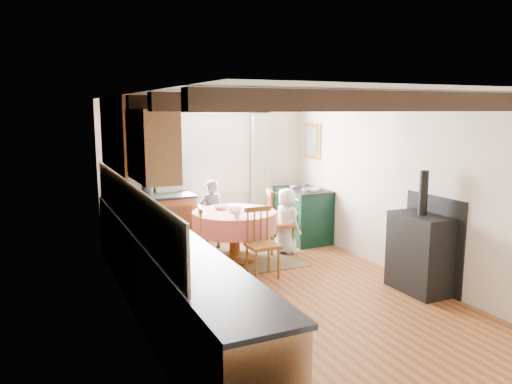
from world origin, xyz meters
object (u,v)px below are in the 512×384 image
cast_iron_stove (421,232)px  child_far (211,215)px  chair_right (281,221)px  chair_near (263,243)px  dining_table (235,236)px  chair_left (190,237)px  cup (237,214)px  aga_range (303,214)px  child_right (287,221)px

cast_iron_stove → child_far: cast_iron_stove is taller
child_far → chair_right: bearing=140.5°
chair_near → chair_right: (0.75, 0.92, 0.03)m
dining_table → chair_left: 0.70m
chair_near → chair_right: bearing=51.6°
child_far → cup: size_ratio=10.40×
aga_range → cup: aga_range is taller
dining_table → child_far: child_far is taller
dining_table → child_far: bearing=98.2°
dining_table → chair_right: (0.82, 0.09, 0.13)m
chair_near → chair_left: bearing=134.7°
chair_left → aga_range: bearing=119.2°
aga_range → cast_iron_stove: (0.11, -2.69, 0.30)m
cast_iron_stove → dining_table: bearing=127.2°
cast_iron_stove → child_right: 2.28m
chair_left → chair_right: size_ratio=0.87×
chair_right → child_far: 1.13m
aga_range → child_right: 0.82m
chair_left → chair_right: (1.52, 0.11, 0.07)m
chair_near → chair_right: chair_right is taller
chair_near → child_right: child_right is taller
cast_iron_stove → child_far: (-1.72, 2.86, -0.19)m
aga_range → cast_iron_stove: 2.71m
chair_near → child_far: 1.57m
chair_left → cast_iron_stove: 3.14m
chair_right → cast_iron_stove: (0.79, -2.21, 0.25)m
aga_range → child_right: (-0.61, -0.55, 0.06)m
chair_left → cast_iron_stove: bearing=61.9°
dining_table → cup: (-0.14, -0.41, 0.43)m
dining_table → child_right: (0.89, 0.02, 0.14)m
chair_near → cast_iron_stove: size_ratio=0.62×
aga_range → cast_iron_stove: bearing=-87.7°
chair_right → child_far: (-0.92, 0.65, 0.06)m
dining_table → cup: size_ratio=11.42×
dining_table → chair_right: bearing=6.2°
chair_right → cast_iron_stove: size_ratio=0.67×
dining_table → child_right: bearing=1.4°
dining_table → chair_left: size_ratio=1.41×
chair_near → aga_range: (1.43, 1.40, -0.01)m
child_far → cup: child_far is taller
dining_table → chair_near: size_ratio=1.32×
aga_range → chair_left: bearing=-165.0°
chair_left → chair_right: bearing=108.4°
chair_near → child_right: bearing=46.9°
cup → child_far: bearing=88.5°
chair_right → child_far: child_far is taller
chair_near → aga_range: 2.00m
chair_left → chair_near: bearing=57.9°
cast_iron_stove → child_far: 3.34m
child_right → cup: (-1.03, -0.44, 0.29)m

